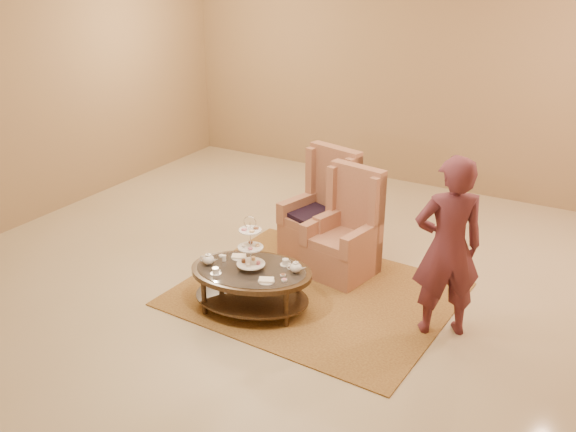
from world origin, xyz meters
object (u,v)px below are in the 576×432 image
Objects in this scene: armchair_left at (323,219)px; armchair_right at (346,239)px; tea_table at (251,277)px; person at (448,248)px.

armchair_right is at bearing -21.25° from armchair_left.
tea_table is 1.91m from person.
tea_table is 1.52m from armchair_left.
person reaches higher than tea_table.
tea_table is 1.15× the size of armchair_right.
tea_table is at bearing -76.51° from armchair_left.
armchair_right is at bearing 54.50° from tea_table.
tea_table is at bearing -15.36° from person.
armchair_right is 0.69× the size of person.
person is (1.74, -0.95, 0.45)m from armchair_left.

